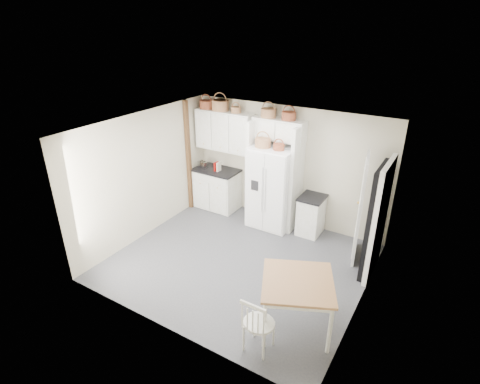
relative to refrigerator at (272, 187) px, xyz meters
The scene contains 29 objects.
floor 1.85m from the refrigerator, 84.69° to the right, with size 4.50×4.50×0.00m, color #3C3C43.
ceiling 2.35m from the refrigerator, 84.69° to the right, with size 4.50×4.50×0.00m, color white.
wall_back 0.58m from the refrigerator, 68.80° to the left, with size 4.50×4.50×0.00m, color beige.
wall_left 2.68m from the refrigerator, 142.47° to the right, with size 4.00×4.00×0.00m, color beige.
wall_right 2.92m from the refrigerator, 33.91° to the right, with size 4.00×4.00×0.00m, color beige.
refrigerator is the anchor object (origin of this frame).
base_cab_left 1.57m from the refrigerator, behind, with size 1.02×0.64×0.94m, color white.
base_cab_right 1.02m from the refrigerator, ahead, with size 0.47×0.56×0.82m, color white.
dining_table 3.13m from the refrigerator, 56.47° to the right, with size 1.00×1.00×0.84m, color olive.
windsor_chair 3.56m from the refrigerator, 65.94° to the right, with size 0.44×0.40×0.90m, color white.
counter_left 1.51m from the refrigerator, behind, with size 1.06×0.69×0.04m, color black.
counter_right 0.90m from the refrigerator, ahead, with size 0.50×0.60×0.04m, color black.
toaster 1.84m from the refrigerator, behind, with size 0.23×0.14×0.16m, color silver.
cookbook_red 1.48m from the refrigerator, behind, with size 0.03×0.14×0.21m, color #A00D09.
cookbook_cream 1.41m from the refrigerator, behind, with size 0.03×0.15×0.22m, color beige.
basket_upper_a 2.41m from the refrigerator, behind, with size 0.32×0.32×0.18m, color #5C2D12.
basket_upper_b 2.15m from the refrigerator, behind, with size 0.39×0.39×0.23m, color brown.
basket_upper_c 1.85m from the refrigerator, 168.29° to the left, with size 0.22×0.22×0.13m, color brown.
basket_bridge_a 1.58m from the refrigerator, 140.14° to the left, with size 0.32×0.32×0.18m, color brown.
basket_bridge_b 1.56m from the refrigerator, 47.49° to the left, with size 0.29×0.29×0.17m, color #5C2D12.
basket_fridge_a 1.02m from the refrigerator, 153.94° to the right, with size 0.34×0.34×0.18m, color brown.
basket_fridge_b 0.98m from the refrigerator, 32.32° to the right, with size 0.23×0.23×0.13m, color #5C2D12.
upper_cabinet 1.69m from the refrigerator, behind, with size 1.40×0.34×0.90m, color white.
bridge_cabinet 1.24m from the refrigerator, 90.00° to the left, with size 1.12×0.34×0.45m, color white.
fridge_panel_left 0.57m from the refrigerator, behind, with size 0.08×0.60×2.30m, color white.
fridge_panel_right 0.57m from the refrigerator, ahead, with size 0.08×0.60×2.30m, color white.
trim_post 2.10m from the refrigerator, behind, with size 0.09×0.09×2.60m, color #40271A.
doorway_void 2.39m from the refrigerator, 14.87° to the right, with size 0.18×0.85×2.05m, color black.
door_slab 1.97m from the refrigerator, ahead, with size 0.80×0.04×2.05m, color white.
Camera 1 is at (3.06, -5.04, 4.22)m, focal length 28.00 mm.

